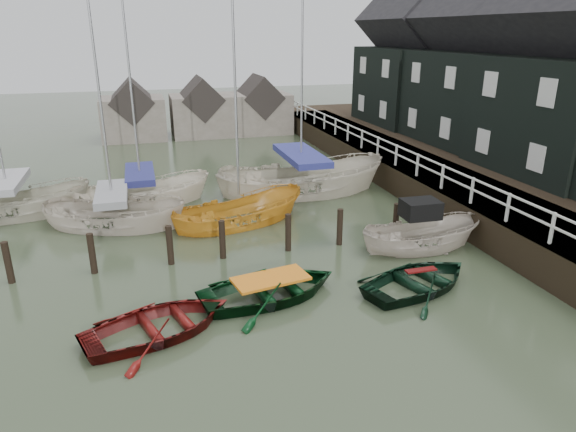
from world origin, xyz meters
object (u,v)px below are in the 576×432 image
object	(u,v)px
rowboat_green	(271,298)
rowboat_red	(161,333)
sailboat_b	(143,203)
motorboat	(420,247)
sailboat_e	(12,215)
sailboat_c	(240,222)
sailboat_d	(301,192)
rowboat_dkgreen	(419,288)
sailboat_a	(115,225)

from	to	relation	value
rowboat_green	rowboat_red	bearing A→B (deg)	97.71
rowboat_green	sailboat_b	world-z (taller)	sailboat_b
motorboat	sailboat_b	size ratio (longest dim) A/B	0.39
rowboat_red	sailboat_e	size ratio (longest dim) A/B	0.39
rowboat_red	rowboat_green	size ratio (longest dim) A/B	0.94
sailboat_c	sailboat_e	distance (m)	9.99
rowboat_red	sailboat_b	world-z (taller)	sailboat_b
sailboat_d	motorboat	bearing A→B (deg)	-161.09
sailboat_c	sailboat_d	xyz separation A→B (m)	(3.73, 3.32, 0.04)
rowboat_green	rowboat_dkgreen	bearing A→B (deg)	-108.69
sailboat_a	sailboat_c	world-z (taller)	sailboat_c
rowboat_green	sailboat_a	xyz separation A→B (m)	(-4.66, 7.57, 0.06)
rowboat_green	sailboat_e	xyz separation A→B (m)	(-9.00, 10.13, 0.06)
rowboat_dkgreen	sailboat_a	bearing A→B (deg)	30.53
rowboat_red	sailboat_d	xyz separation A→B (m)	(7.35, 10.95, 0.06)
rowboat_red	motorboat	world-z (taller)	motorboat
sailboat_a	sailboat_b	size ratio (longest dim) A/B	0.92
motorboat	sailboat_d	world-z (taller)	sailboat_d
motorboat	sailboat_c	world-z (taller)	sailboat_c
motorboat	sailboat_b	world-z (taller)	sailboat_b
rowboat_green	sailboat_d	size ratio (longest dim) A/B	0.31
sailboat_a	sailboat_e	xyz separation A→B (m)	(-4.34, 2.56, -0.00)
motorboat	rowboat_dkgreen	bearing A→B (deg)	152.27
rowboat_dkgreen	sailboat_b	xyz separation A→B (m)	(-8.12, 10.88, 0.07)
rowboat_dkgreen	motorboat	distance (m)	3.11
sailboat_d	sailboat_e	world-z (taller)	sailboat_d
sailboat_c	sailboat_b	bearing A→B (deg)	32.19
motorboat	sailboat_c	bearing A→B (deg)	53.99
motorboat	sailboat_d	distance (m)	8.17
rowboat_green	sailboat_e	bearing A→B (deg)	31.55
rowboat_red	sailboat_e	distance (m)	12.56
rowboat_green	sailboat_d	bearing A→B (deg)	-32.38
rowboat_green	motorboat	bearing A→B (deg)	-82.07
rowboat_red	sailboat_c	bearing A→B (deg)	-43.81
sailboat_e	rowboat_red	bearing A→B (deg)	-155.46
sailboat_a	sailboat_b	distance (m)	2.85
rowboat_red	sailboat_a	bearing A→B (deg)	-9.39
rowboat_green	sailboat_d	world-z (taller)	sailboat_d
sailboat_e	sailboat_a	bearing A→B (deg)	-123.05
rowboat_dkgreen	sailboat_b	bearing A→B (deg)	19.04
rowboat_red	rowboat_dkgreen	world-z (taller)	rowboat_red
sailboat_b	sailboat_d	world-z (taller)	sailboat_d
rowboat_red	rowboat_dkgreen	xyz separation A→B (m)	(7.89, 0.35, 0.00)
rowboat_red	sailboat_a	distance (m)	8.73
rowboat_green	sailboat_c	bearing A→B (deg)	-12.95
rowboat_red	sailboat_a	xyz separation A→B (m)	(-1.37, 8.63, 0.06)
rowboat_dkgreen	sailboat_b	world-z (taller)	sailboat_b
rowboat_red	rowboat_dkgreen	size ratio (longest dim) A/B	1.01
rowboat_green	sailboat_b	bearing A→B (deg)	9.01
sailboat_d	rowboat_red	bearing A→B (deg)	150.19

